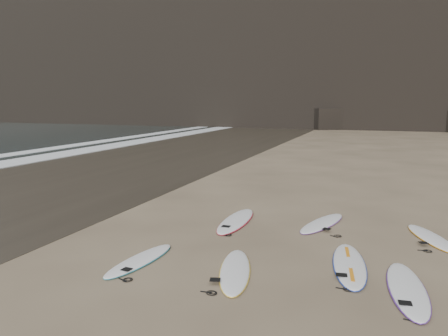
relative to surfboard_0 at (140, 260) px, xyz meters
The scene contains 10 objects.
ground 4.47m from the surfboard_0, 11.45° to the left, with size 240.00×240.00×0.00m, color #897559.
wet_sand 13.89m from the surfboard_0, 128.38° to the left, with size 12.00×200.00×0.01m, color #383026.
foam_near 17.83m from the surfboard_0, 142.37° to the left, with size 2.20×200.00×0.05m, color white.
surfboard_0 is the anchor object (origin of this frame).
surfboard_1 2.07m from the surfboard_0, ahead, with size 0.57×2.38×0.09m, color white.
surfboard_2 4.34m from the surfboard_0, 16.20° to the left, with size 0.62×2.60×0.09m, color white.
surfboard_3 5.23m from the surfboard_0, ahead, with size 0.61×2.55×0.09m, color white.
surfboard_5 3.68m from the surfboard_0, 74.90° to the left, with size 0.66×2.74×0.10m, color white.
surfboard_6 5.26m from the surfboard_0, 51.76° to the left, with size 0.58×2.42×0.09m, color white.
surfboard_7 7.00m from the surfboard_0, 32.11° to the left, with size 0.55×2.29×0.08m, color white.
Camera 1 is at (0.24, -8.54, 3.34)m, focal length 35.00 mm.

